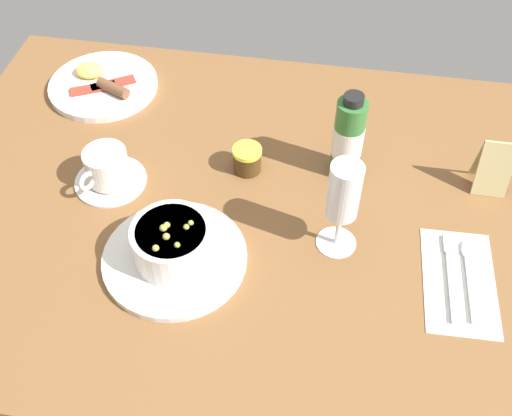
% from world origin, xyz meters
% --- Properties ---
extents(ground_plane, '(1.10, 0.84, 0.03)m').
position_xyz_m(ground_plane, '(0.00, 0.00, -0.01)').
color(ground_plane, brown).
extents(porridge_bowl, '(0.23, 0.23, 0.08)m').
position_xyz_m(porridge_bowl, '(-0.06, -0.14, 0.03)').
color(porridge_bowl, silver).
rests_on(porridge_bowl, ground_plane).
extents(cutlery_setting, '(0.12, 0.20, 0.01)m').
position_xyz_m(cutlery_setting, '(0.38, -0.10, 0.00)').
color(cutlery_setting, silver).
rests_on(cutlery_setting, ground_plane).
extents(coffee_cup, '(0.13, 0.13, 0.07)m').
position_xyz_m(coffee_cup, '(-0.22, 0.01, 0.03)').
color(coffee_cup, silver).
rests_on(coffee_cup, ground_plane).
extents(wine_glass, '(0.07, 0.07, 0.17)m').
position_xyz_m(wine_glass, '(0.18, -0.06, 0.11)').
color(wine_glass, white).
rests_on(wine_glass, ground_plane).
extents(jam_jar, '(0.05, 0.05, 0.05)m').
position_xyz_m(jam_jar, '(0.01, 0.08, 0.02)').
color(jam_jar, '#442D14').
rests_on(jam_jar, ground_plane).
extents(sauce_bottle_green, '(0.05, 0.05, 0.17)m').
position_xyz_m(sauce_bottle_green, '(0.18, 0.11, 0.08)').
color(sauce_bottle_green, '#337233').
rests_on(sauce_bottle_green, ground_plane).
extents(breakfast_plate, '(0.22, 0.22, 0.04)m').
position_xyz_m(breakfast_plate, '(-0.32, 0.26, 0.01)').
color(breakfast_plate, silver).
rests_on(breakfast_plate, ground_plane).
extents(menu_card, '(0.06, 0.06, 0.10)m').
position_xyz_m(menu_card, '(0.43, 0.11, 0.05)').
color(menu_card, tan).
rests_on(menu_card, ground_plane).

